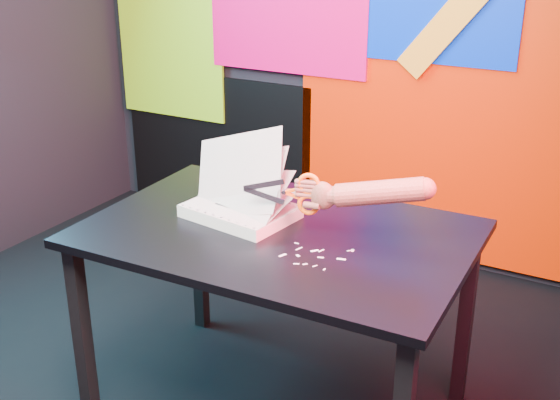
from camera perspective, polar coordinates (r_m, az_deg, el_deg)
The scene contains 7 objects.
room at distance 2.54m, azimuth -10.57°, elevation 12.74°, with size 3.01×3.01×2.71m.
backdrop at distance 3.81m, azimuth 4.78°, elevation 9.96°, with size 2.88×0.05×2.08m.
work_table at distance 2.44m, azimuth -0.18°, elevation -4.15°, with size 1.32×0.90×0.75m.
printout_stack at distance 2.50m, azimuth -3.25°, elevation -0.69°, with size 0.43×0.32×0.35m.
scissors at distance 2.31m, azimuth 1.90°, elevation 0.51°, with size 0.26×0.08×0.15m.
hand_forearm at distance 2.27m, azimuth 7.33°, elevation 0.59°, with size 0.43×0.15×0.14m.
paper_clippings at distance 2.22m, azimuth 2.93°, elevation -4.50°, with size 0.20×0.19×0.00m.
Camera 1 is at (1.60, -1.93, 1.74)m, focal length 45.00 mm.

